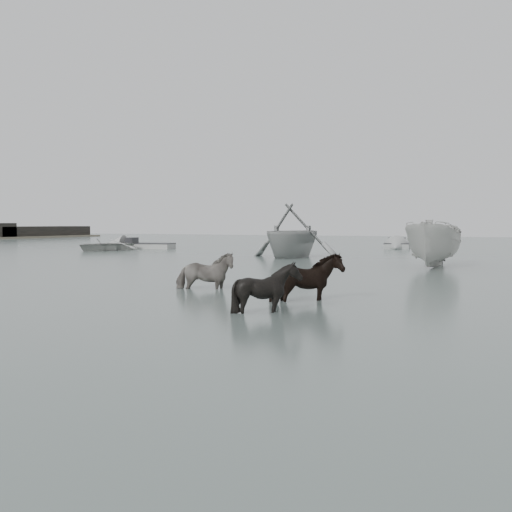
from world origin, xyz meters
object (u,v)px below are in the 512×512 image
rowboat_lead (104,244)px  pony_pinto (205,264)px  pony_dark (308,271)px  pony_black (267,281)px

rowboat_lead → pony_pinto: bearing=-39.3°
pony_pinto → rowboat_lead: 24.74m
pony_dark → pony_black: (-0.10, -1.94, -0.07)m
pony_pinto → pony_black: pony_pinto is taller
rowboat_lead → pony_black: bearing=-39.2°
pony_pinto → rowboat_lead: (-17.51, 17.48, -0.23)m
pony_pinto → rowboat_lead: pony_pinto is taller
pony_black → rowboat_lead: 29.42m
pony_pinto → pony_black: (3.33, -3.28, -0.06)m
pony_dark → rowboat_lead: bearing=70.5°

